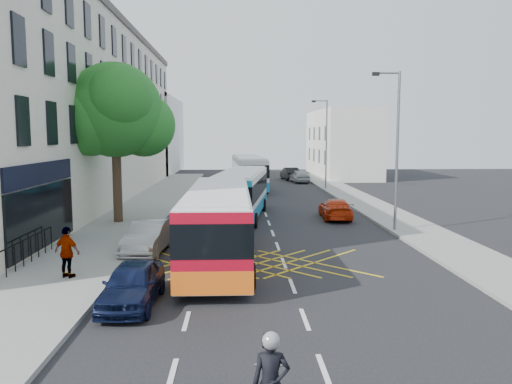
{
  "coord_description": "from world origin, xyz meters",
  "views": [
    {
      "loc": [
        -1.84,
        -12.99,
        4.96
      ],
      "look_at": [
        -0.88,
        11.32,
        2.2
      ],
      "focal_mm": 35.0,
      "sensor_mm": 36.0,
      "label": 1
    }
  ],
  "objects": [
    {
      "name": "terrace_main",
      "position": [
        -14.0,
        24.49,
        6.76
      ],
      "size": [
        8.3,
        45.0,
        13.5
      ],
      "color": "beige",
      "rests_on": "ground"
    },
    {
      "name": "parked_car_blue",
      "position": [
        -4.9,
        1.34,
        0.63
      ],
      "size": [
        1.6,
        3.76,
        1.27
      ],
      "primitive_type": "imported",
      "rotation": [
        0.0,
        0.0,
        -0.03
      ],
      "color": "black",
      "rests_on": "ground"
    },
    {
      "name": "building_right",
      "position": [
        11.0,
        48.0,
        4.0
      ],
      "size": [
        6.0,
        18.0,
        8.0
      ],
      "primitive_type": "cube",
      "color": "silver",
      "rests_on": "ground"
    },
    {
      "name": "lamp_far",
      "position": [
        6.2,
        32.0,
        4.62
      ],
      "size": [
        1.45,
        0.15,
        8.0
      ],
      "color": "slate",
      "rests_on": "pavement_right"
    },
    {
      "name": "distant_car_grey",
      "position": [
        -2.56,
        39.97,
        0.6
      ],
      "size": [
        2.29,
        4.45,
        1.2
      ],
      "primitive_type": "imported",
      "rotation": [
        0.0,
        0.0,
        -0.07
      ],
      "color": "#45494E",
      "rests_on": "ground"
    },
    {
      "name": "ground",
      "position": [
        0.0,
        0.0,
        0.0
      ],
      "size": [
        120.0,
        120.0,
        0.0
      ],
      "primitive_type": "plane",
      "color": "black",
      "rests_on": "ground"
    },
    {
      "name": "parked_car_silver",
      "position": [
        -5.6,
        8.04,
        0.67
      ],
      "size": [
        1.79,
        4.19,
        1.34
      ],
      "primitive_type": "imported",
      "rotation": [
        0.0,
        0.0,
        -0.09
      ],
      "color": "#A6A8AE",
      "rests_on": "ground"
    },
    {
      "name": "distant_car_dark",
      "position": [
        4.2,
        42.95,
        0.7
      ],
      "size": [
        1.98,
        4.38,
        1.39
      ],
      "primitive_type": "imported",
      "rotation": [
        0.0,
        0.0,
        3.26
      ],
      "color": "black",
      "rests_on": "ground"
    },
    {
      "name": "railings",
      "position": [
        -9.7,
        5.3,
        0.72
      ],
      "size": [
        0.08,
        5.6,
        1.14
      ],
      "primitive_type": null,
      "color": "black",
      "rests_on": "pavement_left"
    },
    {
      "name": "street_tree",
      "position": [
        -8.51,
        14.97,
        6.29
      ],
      "size": [
        6.3,
        5.7,
        8.8
      ],
      "color": "#382619",
      "rests_on": "pavement_left"
    },
    {
      "name": "red_hatchback",
      "position": [
        4.07,
        16.31,
        0.6
      ],
      "size": [
        1.89,
        4.22,
        1.2
      ],
      "primitive_type": "imported",
      "rotation": [
        0.0,
        0.0,
        3.09
      ],
      "color": "red",
      "rests_on": "ground"
    },
    {
      "name": "bus_mid",
      "position": [
        -1.55,
        16.96,
        1.5
      ],
      "size": [
        3.68,
        10.38,
        2.85
      ],
      "rotation": [
        0.0,
        0.0,
        -0.13
      ],
      "color": "silver",
      "rests_on": "ground"
    },
    {
      "name": "bus_far",
      "position": [
        -0.72,
        32.78,
        1.62
      ],
      "size": [
        3.19,
        11.05,
        3.07
      ],
      "rotation": [
        0.0,
        0.0,
        0.06
      ],
      "color": "silver",
      "rests_on": "ground"
    },
    {
      "name": "terrace_far",
      "position": [
        -14.0,
        55.0,
        5.0
      ],
      "size": [
        8.0,
        20.0,
        10.0
      ],
      "primitive_type": "cube",
      "color": "silver",
      "rests_on": "ground"
    },
    {
      "name": "lamp_near",
      "position": [
        6.2,
        12.0,
        4.62
      ],
      "size": [
        1.45,
        0.15,
        8.0
      ],
      "color": "slate",
      "rests_on": "pavement_right"
    },
    {
      "name": "distant_car_silver",
      "position": [
        4.83,
        39.49,
        0.69
      ],
      "size": [
        2.04,
        4.19,
        1.38
      ],
      "primitive_type": "imported",
      "rotation": [
        0.0,
        0.0,
        3.25
      ],
      "color": "#9EA1A5",
      "rests_on": "ground"
    },
    {
      "name": "bus_near",
      "position": [
        -2.55,
        6.23,
        1.54
      ],
      "size": [
        2.63,
        10.42,
        2.93
      ],
      "rotation": [
        0.0,
        0.0,
        0.0
      ],
      "color": "silver",
      "rests_on": "ground"
    },
    {
      "name": "pavement_left",
      "position": [
        -8.5,
        15.0,
        0.07
      ],
      "size": [
        5.0,
        70.0,
        0.15
      ],
      "primitive_type": "cube",
      "color": "gray",
      "rests_on": "ground"
    },
    {
      "name": "pavement_right",
      "position": [
        7.5,
        15.0,
        0.07
      ],
      "size": [
        3.0,
        70.0,
        0.15
      ],
      "primitive_type": "cube",
      "color": "gray",
      "rests_on": "ground"
    },
    {
      "name": "pedestrian_far",
      "position": [
        -7.58,
        3.8,
        1.03
      ],
      "size": [
        1.11,
        0.82,
        1.75
      ],
      "primitive_type": "imported",
      "rotation": [
        0.0,
        0.0,
        2.71
      ],
      "color": "gray",
      "rests_on": "pavement_left"
    }
  ]
}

